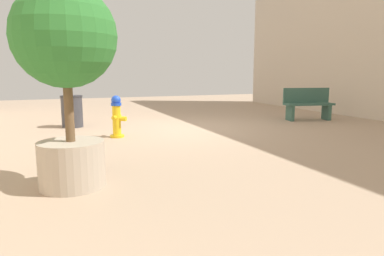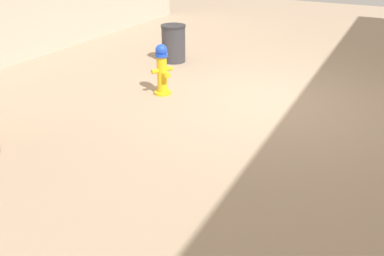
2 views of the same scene
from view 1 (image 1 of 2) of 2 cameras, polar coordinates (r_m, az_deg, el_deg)
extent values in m
plane|color=tan|center=(8.76, -0.60, -0.05)|extent=(23.40, 23.40, 0.00)
cylinder|color=gold|center=(7.75, -12.28, -1.30)|extent=(0.30, 0.30, 0.05)
cylinder|color=gold|center=(7.69, -12.37, 1.25)|extent=(0.18, 0.18, 0.65)
cylinder|color=blue|center=(7.65, -12.46, 3.87)|extent=(0.22, 0.22, 0.06)
sphere|color=blue|center=(7.65, -12.48, 4.51)|extent=(0.21, 0.21, 0.21)
cylinder|color=gold|center=(7.81, -12.03, 1.95)|extent=(0.14, 0.15, 0.08)
cylinder|color=gold|center=(7.56, -12.75, 1.69)|extent=(0.14, 0.15, 0.08)
cylinder|color=gold|center=(7.64, -11.33, 1.51)|extent=(0.17, 0.16, 0.10)
cube|color=#33594C|center=(11.09, 21.36, 2.44)|extent=(0.18, 0.41, 0.45)
cube|color=#33594C|center=(10.55, 15.92, 2.40)|extent=(0.18, 0.41, 0.45)
cube|color=#33594C|center=(10.78, 18.78, 3.77)|extent=(1.51, 0.74, 0.06)
cube|color=#33594C|center=(10.93, 18.38, 5.17)|extent=(1.43, 0.37, 0.44)
cylinder|color=tan|center=(4.53, -19.24, -5.66)|extent=(0.80, 0.80, 0.57)
cylinder|color=brown|center=(4.40, -19.74, 3.58)|extent=(0.11, 0.11, 0.89)
sphere|color=#2D722D|center=(4.41, -20.33, 14.08)|extent=(1.21, 1.21, 1.21)
cylinder|color=#38383D|center=(9.45, -19.24, 2.50)|extent=(0.53, 0.53, 0.78)
cylinder|color=#2C2C30|center=(9.42, -19.37, 4.99)|extent=(0.56, 0.56, 0.04)
camera|label=2|loc=(5.27, 49.98, 19.49)|focal=36.98mm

